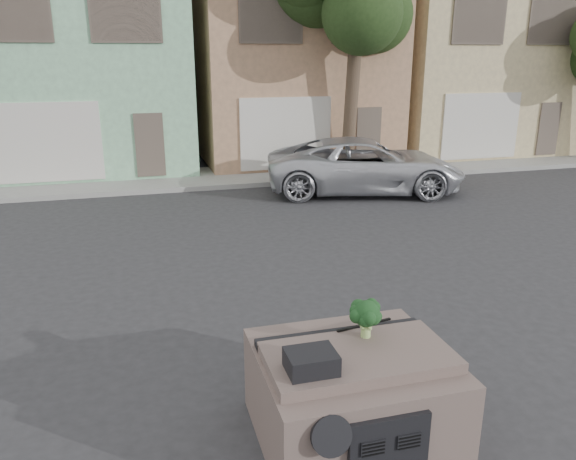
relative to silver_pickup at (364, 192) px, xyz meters
name	(u,v)px	position (x,y,z in m)	size (l,w,h in m)	color
ground_plane	(281,318)	(-4.62, -7.56, 0.00)	(120.00, 120.00, 0.00)	#303033
sidewalk	(200,178)	(-4.62, 2.94, 0.07)	(40.00, 3.00, 0.15)	gray
townhouse_mint	(85,61)	(-8.12, 6.94, 3.77)	(7.20, 8.20, 7.55)	#90CA9F
townhouse_tan	(285,60)	(-0.62, 6.94, 3.77)	(7.20, 8.20, 7.55)	tan
townhouse_beige	(453,60)	(6.88, 6.94, 3.77)	(7.20, 8.20, 7.55)	#D0BB88
silver_pickup	(364,192)	(0.00, 0.00, 0.00)	(2.70, 5.86, 1.63)	silver
tree_near	(353,46)	(0.38, 2.24, 4.25)	(4.40, 4.00, 8.50)	#233A17
car_dashboard	(352,392)	(-4.62, -10.56, 0.56)	(2.00, 1.80, 1.12)	brown
instrument_hump	(311,361)	(-5.20, -10.91, 1.22)	(0.48, 0.38, 0.20)	black
wiper_arm	(364,325)	(-4.34, -10.18, 1.13)	(0.70, 0.03, 0.02)	black
broccoli	(366,319)	(-4.42, -10.41, 1.33)	(0.35, 0.35, 0.43)	#133215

